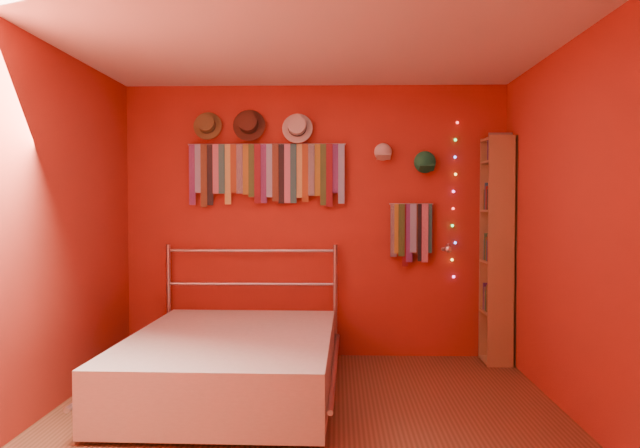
# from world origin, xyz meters

# --- Properties ---
(ground) EXTENTS (3.50, 3.50, 0.00)m
(ground) POSITION_xyz_m (0.00, 0.00, 0.00)
(ground) COLOR brown
(ground) RESTS_ON ground
(back_wall) EXTENTS (3.50, 0.02, 2.50)m
(back_wall) POSITION_xyz_m (0.00, 1.75, 1.25)
(back_wall) COLOR maroon
(back_wall) RESTS_ON ground
(right_wall) EXTENTS (0.02, 3.50, 2.50)m
(right_wall) POSITION_xyz_m (1.75, 0.00, 1.25)
(right_wall) COLOR maroon
(right_wall) RESTS_ON ground
(left_wall) EXTENTS (0.02, 3.50, 2.50)m
(left_wall) POSITION_xyz_m (-1.75, 0.00, 1.25)
(left_wall) COLOR maroon
(left_wall) RESTS_ON ground
(ceiling) EXTENTS (3.50, 3.50, 0.02)m
(ceiling) POSITION_xyz_m (0.00, 0.00, 2.50)
(ceiling) COLOR white
(ceiling) RESTS_ON back_wall
(tie_rack) EXTENTS (1.45, 0.03, 0.58)m
(tie_rack) POSITION_xyz_m (-0.44, 1.68, 1.71)
(tie_rack) COLOR #B6B6BB
(tie_rack) RESTS_ON back_wall
(small_tie_rack) EXTENTS (0.40, 0.03, 0.58)m
(small_tie_rack) POSITION_xyz_m (0.88, 1.69, 1.17)
(small_tie_rack) COLOR #B6B6BB
(small_tie_rack) RESTS_ON back_wall
(fedora_olive) EXTENTS (0.26, 0.14, 0.26)m
(fedora_olive) POSITION_xyz_m (-0.98, 1.66, 2.13)
(fedora_olive) COLOR brown
(fedora_olive) RESTS_ON back_wall
(fedora_brown) EXTENTS (0.30, 0.16, 0.29)m
(fedora_brown) POSITION_xyz_m (-0.60, 1.65, 2.14)
(fedora_brown) COLOR #462419
(fedora_brown) RESTS_ON back_wall
(fedora_white) EXTENTS (0.28, 0.15, 0.28)m
(fedora_white) POSITION_xyz_m (-0.16, 1.66, 2.11)
(fedora_white) COLOR beige
(fedora_white) RESTS_ON back_wall
(cap_white) EXTENTS (0.17, 0.21, 0.17)m
(cap_white) POSITION_xyz_m (0.62, 1.70, 1.88)
(cap_white) COLOR silver
(cap_white) RESTS_ON back_wall
(cap_green) EXTENTS (0.19, 0.24, 0.19)m
(cap_green) POSITION_xyz_m (1.00, 1.70, 1.79)
(cap_green) COLOR #197245
(cap_green) RESTS_ON back_wall
(fairy_lights) EXTENTS (0.06, 0.02, 1.43)m
(fairy_lights) POSITION_xyz_m (1.27, 1.71, 1.45)
(fairy_lights) COLOR #FF3333
(fairy_lights) RESTS_ON back_wall
(reading_lamp) EXTENTS (0.07, 0.31, 0.09)m
(reading_lamp) POSITION_xyz_m (1.18, 1.51, 1.01)
(reading_lamp) COLOR #B6B6BB
(reading_lamp) RESTS_ON back_wall
(bookshelf) EXTENTS (0.25, 0.34, 2.00)m
(bookshelf) POSITION_xyz_m (1.66, 1.53, 1.02)
(bookshelf) COLOR #9D7E46
(bookshelf) RESTS_ON ground
(bed) EXTENTS (1.61, 2.16, 1.04)m
(bed) POSITION_xyz_m (-0.58, 0.57, 0.24)
(bed) COLOR #B6B6BB
(bed) RESTS_ON ground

